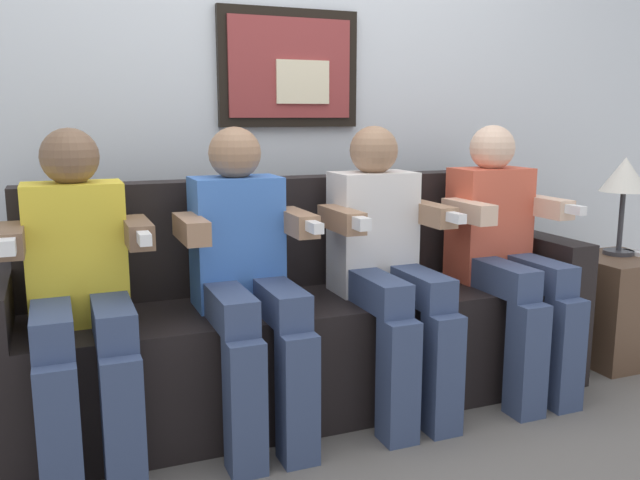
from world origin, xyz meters
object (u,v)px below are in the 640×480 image
object	(u,v)px
person_leftmost	(79,286)
spare_remote_on_table	(636,253)
couch	(304,327)
person_right_center	(386,259)
table_lamp	(625,179)
side_table_right	(616,308)
person_left_center	(246,271)
person_rightmost	(505,248)

from	to	relation	value
person_leftmost	spare_remote_on_table	world-z (taller)	person_leftmost
couch	person_right_center	world-z (taller)	person_right_center
person_right_center	table_lamp	world-z (taller)	person_right_center
person_right_center	side_table_right	xyz separation A→B (m)	(1.26, 0.06, -0.36)
table_lamp	person_left_center	bearing A→B (deg)	-176.71
table_lamp	person_rightmost	bearing A→B (deg)	-171.77
couch	person_right_center	bearing A→B (deg)	-31.15
side_table_right	table_lamp	distance (m)	0.61
person_left_center	person_right_center	bearing A→B (deg)	-0.05
table_lamp	spare_remote_on_table	world-z (taller)	table_lamp
person_left_center	side_table_right	world-z (taller)	person_left_center
person_left_center	table_lamp	xyz separation A→B (m)	(1.86, 0.11, 0.25)
person_right_center	couch	bearing A→B (deg)	148.85
couch	table_lamp	bearing A→B (deg)	-2.24
person_leftmost	person_rightmost	xyz separation A→B (m)	(1.68, 0.00, -0.00)
person_right_center	spare_remote_on_table	distance (m)	1.36
couch	person_rightmost	size ratio (longest dim) A/B	2.14
couch	person_left_center	distance (m)	0.44
person_rightmost	spare_remote_on_table	bearing A→B (deg)	4.30
person_left_center	person_rightmost	xyz separation A→B (m)	(1.12, 0.00, 0.00)
side_table_right	table_lamp	size ratio (longest dim) A/B	1.09
side_table_right	spare_remote_on_table	world-z (taller)	spare_remote_on_table
person_rightmost	spare_remote_on_table	world-z (taller)	person_rightmost
person_rightmost	person_leftmost	bearing A→B (deg)	-179.98
person_right_center	spare_remote_on_table	bearing A→B (deg)	2.55
table_lamp	side_table_right	bearing A→B (deg)	-128.28
person_leftmost	table_lamp	world-z (taller)	person_leftmost
person_left_center	table_lamp	world-z (taller)	person_left_center
person_leftmost	spare_remote_on_table	size ratio (longest dim) A/B	8.54
side_table_right	table_lamp	xyz separation A→B (m)	(0.04, 0.05, 0.61)
couch	spare_remote_on_table	bearing A→B (deg)	-3.79
couch	side_table_right	world-z (taller)	couch
person_rightmost	side_table_right	size ratio (longest dim) A/B	2.22
side_table_right	spare_remote_on_table	size ratio (longest dim) A/B	3.85
person_leftmost	side_table_right	distance (m)	2.41
side_table_right	person_rightmost	bearing A→B (deg)	-175.03
person_right_center	side_table_right	world-z (taller)	person_right_center
couch	person_left_center	size ratio (longest dim) A/B	2.14
person_leftmost	table_lamp	bearing A→B (deg)	2.54
couch	person_left_center	world-z (taller)	person_left_center
person_leftmost	person_left_center	distance (m)	0.56
person_rightmost	spare_remote_on_table	distance (m)	0.80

